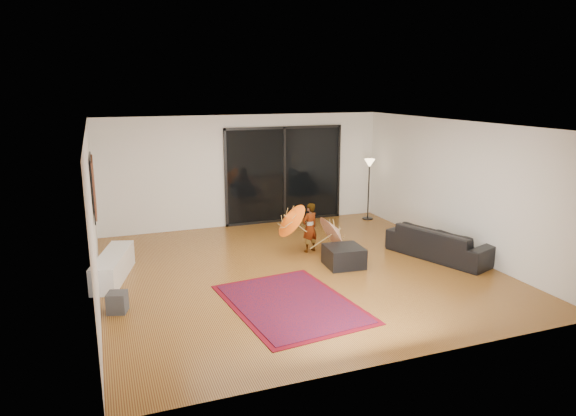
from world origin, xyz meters
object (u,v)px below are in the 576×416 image
sofa (440,242)px  child (310,227)px  media_console (113,267)px  ottoman (344,256)px

sofa → child: (-2.31, 1.26, 0.21)m
media_console → child: (3.89, 0.21, 0.29)m
sofa → child: size_ratio=2.05×
child → sofa: bearing=132.3°
sofa → child: 2.64m
child → ottoman: bearing=85.0°
sofa → media_console: bearing=60.4°
sofa → ottoman: 2.06m
media_console → sofa: size_ratio=0.78×
media_console → ottoman: 4.24m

